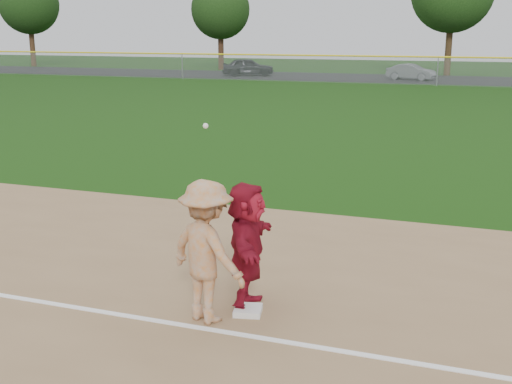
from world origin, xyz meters
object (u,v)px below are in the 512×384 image
(first_base, at_px, (248,310))
(car_left, at_px, (248,67))
(car_mid, at_px, (411,72))
(base_runner, at_px, (247,246))

(first_base, bearing_deg, car_left, 110.22)
(first_base, xyz_separation_m, car_left, (-16.71, 45.38, 0.71))
(car_left, xyz_separation_m, car_mid, (13.90, -0.37, -0.14))
(first_base, distance_m, car_left, 48.36)
(car_left, height_order, car_mid, car_left)
(first_base, bearing_deg, car_mid, 93.58)
(car_mid, bearing_deg, base_runner, -162.19)
(car_left, bearing_deg, first_base, 178.55)
(first_base, distance_m, base_runner, 0.88)
(first_base, height_order, car_left, car_left)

